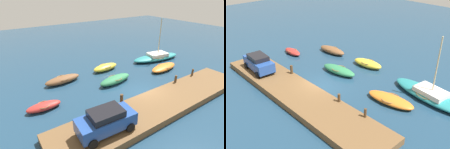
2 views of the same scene
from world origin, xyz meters
TOP-DOWN VIEW (x-y plane):
  - ground_plane at (0.00, 0.00)m, footprint 84.00×84.00m
  - dock_platform at (0.00, -2.62)m, footprint 20.14×3.82m
  - rowboat_green at (-0.86, 3.31)m, footprint 4.18×1.86m
  - rowboat_brown at (-5.60, 6.56)m, footprint 3.96×1.61m
  - sailboat_teal at (8.16, 5.80)m, footprint 7.66×3.31m
  - dinghy_red at (-8.70, 2.73)m, footprint 2.90×1.22m
  - rowboat_yellow at (0.08, 6.82)m, footprint 3.61×1.76m
  - motorboat_orange at (6.27, 2.74)m, footprint 4.47×2.13m
  - mooring_post_west at (-3.24, -0.96)m, footprint 0.26×0.26m
  - mooring_post_mid_west at (3.76, -0.96)m, footprint 0.24×0.24m
  - mooring_post_mid_east at (6.65, -0.96)m, footprint 0.21×0.21m
  - parked_car at (-6.07, -3.00)m, footprint 4.06×2.09m

SIDE VIEW (x-z plane):
  - ground_plane at x=0.00m, z-range 0.00..0.00m
  - dock_platform at x=0.00m, z-range 0.00..0.58m
  - dinghy_red at x=-8.70m, z-range 0.01..0.63m
  - motorboat_orange at x=6.27m, z-range 0.01..0.65m
  - rowboat_brown at x=-5.60m, z-range 0.01..0.77m
  - rowboat_yellow at x=0.08m, z-range 0.01..0.78m
  - rowboat_green at x=-0.86m, z-range 0.01..0.79m
  - sailboat_teal at x=8.16m, z-range -2.48..3.37m
  - mooring_post_mid_west at x=3.76m, z-range 0.58..1.29m
  - mooring_post_mid_east at x=6.65m, z-range 0.58..1.31m
  - mooring_post_west at x=-3.24m, z-range 0.58..1.46m
  - parked_car at x=-6.07m, z-range 0.62..2.34m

